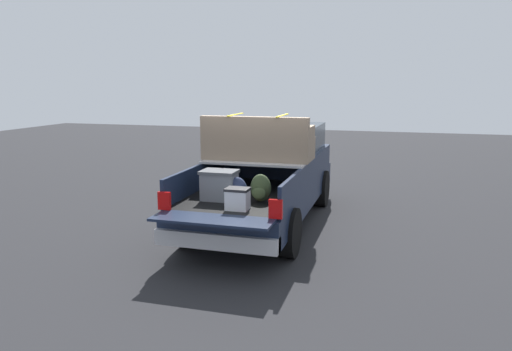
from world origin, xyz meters
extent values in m
plane|color=#262628|center=(0.00, 0.00, 0.00)|extent=(40.00, 40.00, 0.00)
cube|color=#162138|center=(0.00, 0.00, 0.62)|extent=(5.50, 1.92, 0.46)
cube|color=black|center=(-1.20, 0.00, 0.87)|extent=(2.80, 1.80, 0.04)
cube|color=#162138|center=(-1.20, 0.93, 1.10)|extent=(2.80, 0.06, 0.50)
cube|color=#162138|center=(-1.20, -0.93, 1.10)|extent=(2.80, 0.06, 0.50)
cube|color=#162138|center=(0.17, 0.00, 1.10)|extent=(0.06, 1.80, 0.50)
cube|color=#162138|center=(-2.88, 0.00, 0.87)|extent=(0.55, 1.80, 0.04)
cube|color=#B2B2B7|center=(-0.43, 0.00, 1.37)|extent=(1.25, 1.92, 0.04)
cube|color=#162138|center=(1.35, 0.00, 1.10)|extent=(2.30, 1.92, 0.50)
cube|color=#2D3842|center=(1.25, 0.00, 1.63)|extent=(1.94, 1.76, 0.55)
cube|color=#162138|center=(2.70, 0.00, 1.04)|extent=(0.40, 1.82, 0.38)
cube|color=#B2B2B7|center=(-2.72, 0.00, 0.51)|extent=(0.24, 1.92, 0.24)
cube|color=red|center=(-2.62, 0.88, 1.03)|extent=(0.06, 0.20, 0.28)
cube|color=red|center=(-2.62, -0.88, 1.03)|extent=(0.06, 0.20, 0.28)
cylinder|color=black|center=(1.75, 0.88, 0.41)|extent=(0.82, 0.30, 0.82)
cylinder|color=black|center=(1.75, -0.88, 0.41)|extent=(0.82, 0.30, 0.82)
cylinder|color=black|center=(-1.75, 0.88, 0.41)|extent=(0.82, 0.30, 0.82)
cylinder|color=black|center=(-1.75, -0.88, 0.41)|extent=(0.82, 0.30, 0.82)
cube|color=slate|center=(-1.78, 0.29, 1.11)|extent=(0.40, 0.55, 0.45)
cube|color=#505359|center=(-1.78, 0.29, 1.36)|extent=(0.44, 0.59, 0.05)
ellipsoid|color=#283351|center=(-1.80, -0.02, 1.09)|extent=(0.20, 0.34, 0.41)
ellipsoid|color=#283351|center=(-1.91, -0.02, 1.03)|extent=(0.09, 0.24, 0.18)
ellipsoid|color=#384728|center=(-1.70, -0.40, 1.12)|extent=(0.20, 0.35, 0.46)
ellipsoid|color=#384728|center=(-1.81, -0.40, 1.05)|extent=(0.09, 0.24, 0.20)
cube|color=white|center=(-2.30, -0.20, 1.04)|extent=(0.26, 0.34, 0.30)
cube|color=#262628|center=(-2.30, -0.20, 1.21)|extent=(0.28, 0.36, 0.04)
cube|color=#84705B|center=(-0.43, 0.00, 1.60)|extent=(0.81, 2.03, 0.42)
cube|color=#84705B|center=(-0.75, 0.00, 2.01)|extent=(0.16, 2.03, 0.40)
cube|color=#84705B|center=(-0.38, 0.91, 1.92)|extent=(0.57, 0.20, 0.22)
cube|color=#84705B|center=(-0.38, -0.91, 1.92)|extent=(0.57, 0.20, 0.22)
cube|color=yellow|center=(-0.43, 0.46, 2.22)|extent=(0.91, 0.03, 0.02)
cube|color=yellow|center=(-0.43, -0.46, 2.22)|extent=(0.91, 0.03, 0.02)
camera|label=1|loc=(-9.15, -2.48, 2.81)|focal=33.95mm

